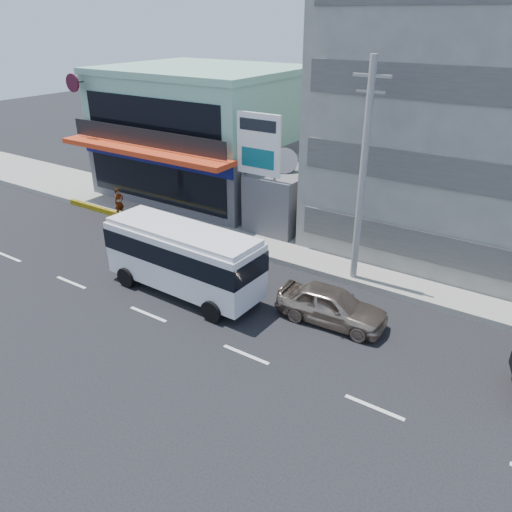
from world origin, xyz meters
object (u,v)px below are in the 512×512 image
Objects in this scene: concrete_building at (505,114)px; satellite_dish at (284,170)px; shop_building at (204,136)px; billboard at (259,152)px; utility_pole_near at (363,176)px; minibus at (183,255)px; sedan at (332,305)px; motorcycle_rider at (121,214)px.

satellite_dish is (-10.00, -4.00, -3.42)m from concrete_building.
shop_building is 18.28m from concrete_building.
billboard is (-10.50, -5.80, -2.07)m from concrete_building.
utility_pole_near is at bearing -25.06° from shop_building.
shop_building is 14.31m from minibus.
billboard is at bearing 49.87° from sedan.
utility_pole_near reaches higher than billboard.
motorcycle_rider is at bearing -154.48° from concrete_building.
concrete_building reaches higher than satellite_dish.
utility_pole_near reaches higher than satellite_dish.
shop_building is 2.74× the size of sedan.
sedan is (6.56, 1.44, -1.09)m from minibus.
sedan is (6.62, -7.24, -2.80)m from satellite_dish.
shop_building reaches higher than satellite_dish.
minibus is 3.25× the size of motorcycle_rider.
billboard is 2.98× the size of motorcycle_rider.
satellite_dish is at bearing 149.04° from utility_pole_near.
shop_building reaches higher than billboard.
billboard is 6.75m from utility_pole_near.
satellite_dish is at bearing 39.69° from sedan.
minibus is (-5.94, -5.08, -3.28)m from utility_pole_near.
motorcycle_rider is at bearing -159.35° from billboard.
concrete_building is at bearing 62.24° from utility_pole_near.
satellite_dish reaches higher than minibus.
shop_building is 0.77× the size of concrete_building.
sedan is at bearing -106.73° from concrete_building.
shop_building is 15.50m from utility_pole_near.
satellite_dish is 0.20× the size of minibus.
shop_building is at bearing -176.65° from concrete_building.
sedan is (0.62, -3.64, -4.38)m from utility_pole_near.
satellite_dish is (8.00, -2.95, -0.42)m from shop_building.
utility_pole_near reaches higher than sedan.
minibus is at bearing -128.09° from concrete_building.
shop_building is at bearing 52.40° from sedan.
concrete_building is at bearing 28.92° from billboard.
billboard is 9.34m from motorcycle_rider.
concrete_building reaches higher than shop_building.
billboard reaches higher than minibus.
motorcycle_rider is at bearing 77.79° from sedan.
concrete_building reaches higher than utility_pole_near.
sedan is (14.62, -10.19, -3.23)m from shop_building.
utility_pole_near is (14.00, -6.55, 1.15)m from shop_building.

